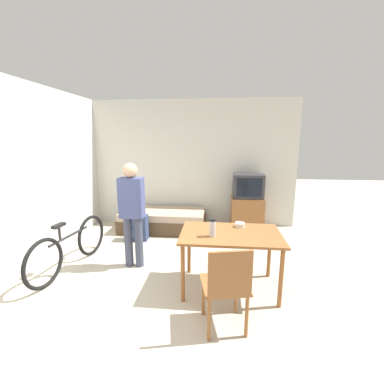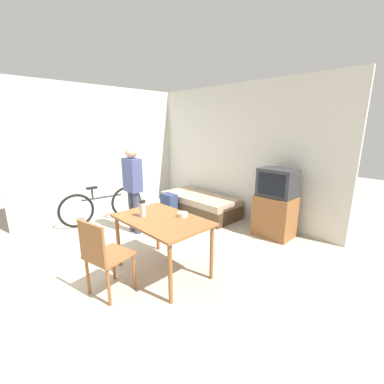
% 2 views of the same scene
% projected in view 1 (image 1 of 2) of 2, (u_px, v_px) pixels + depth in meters
% --- Properties ---
extents(ground_plane, '(20.00, 20.00, 0.00)m').
position_uv_depth(ground_plane, '(141.00, 321.00, 2.71)').
color(ground_plane, '#B2A893').
extents(wall_back, '(4.87, 0.06, 2.70)m').
position_uv_depth(wall_back, '(182.00, 164.00, 5.61)').
color(wall_back, silver).
rests_on(wall_back, ground_plane).
extents(wall_left, '(0.06, 4.23, 2.70)m').
position_uv_depth(wall_left, '(49.00, 172.00, 4.20)').
color(wall_left, silver).
rests_on(wall_left, ground_plane).
extents(daybed, '(1.76, 0.81, 0.42)m').
position_uv_depth(daybed, '(163.00, 220.00, 5.37)').
color(daybed, '#4C3823').
rests_on(daybed, ground_plane).
extents(tv, '(0.64, 0.48, 1.20)m').
position_uv_depth(tv, '(247.00, 204.00, 5.23)').
color(tv, brown).
rests_on(tv, ground_plane).
extents(dining_table, '(1.23, 0.79, 0.75)m').
position_uv_depth(dining_table, '(230.00, 240.00, 3.19)').
color(dining_table, brown).
rests_on(dining_table, ground_plane).
extents(wooden_chair, '(0.53, 0.53, 0.92)m').
position_uv_depth(wooden_chair, '(227.00, 284.00, 2.46)').
color(wooden_chair, brown).
rests_on(wooden_chair, ground_plane).
extents(bicycle, '(0.28, 1.65, 0.75)m').
position_uv_depth(bicycle, '(70.00, 247.00, 3.75)').
color(bicycle, black).
rests_on(bicycle, ground_plane).
extents(person_standing, '(0.34, 0.21, 1.56)m').
position_uv_depth(person_standing, '(132.00, 208.00, 3.71)').
color(person_standing, '#3D4256').
rests_on(person_standing, ground_plane).
extents(thermos_flask, '(0.08, 0.08, 0.22)m').
position_uv_depth(thermos_flask, '(212.00, 226.00, 3.04)').
color(thermos_flask, '#B7B7BC').
rests_on(thermos_flask, dining_table).
extents(mate_bowl, '(0.13, 0.13, 0.06)m').
position_uv_depth(mate_bowl, '(240.00, 225.00, 3.38)').
color(mate_bowl, beige).
rests_on(mate_bowl, dining_table).
extents(backpack, '(0.33, 0.25, 0.49)m').
position_uv_depth(backpack, '(139.00, 228.00, 4.84)').
color(backpack, navy).
rests_on(backpack, ground_plane).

